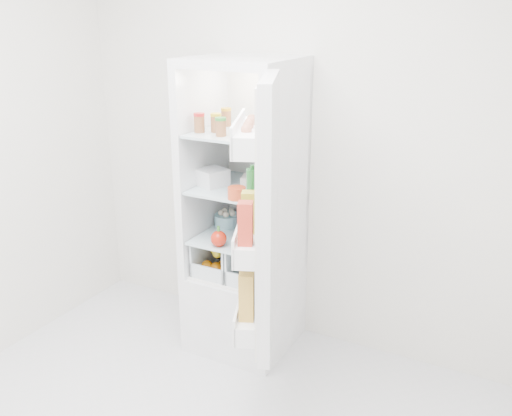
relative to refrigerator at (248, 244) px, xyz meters
The scene contains 19 objects.
room_walls 1.57m from the refrigerator, 80.89° to the right, with size 3.02×3.02×2.61m.
refrigerator is the anchor object (origin of this frame).
shelf_low 0.10m from the refrigerator, 90.00° to the right, with size 0.49×0.53×0.01m, color silver.
shelf_mid 0.39m from the refrigerator, 90.00° to the right, with size 0.49×0.53×0.01m, color silver.
shelf_top 0.72m from the refrigerator, 90.00° to the right, with size 0.49×0.53×0.01m, color silver.
crisper_left 0.15m from the refrigerator, 152.98° to the right, with size 0.23×0.46×0.22m, color silver, non-canonical shape.
crisper_right 0.15m from the refrigerator, 27.02° to the right, with size 0.23×0.46×0.22m, color silver, non-canonical shape.
condiment_jars 0.77m from the refrigerator, 94.77° to the right, with size 0.46×0.34×0.08m.
squeeze_bottle 0.82m from the refrigerator, ahead, with size 0.05×0.05×0.17m, color white.
tub_white 0.49m from the refrigerator, 143.79° to the right, with size 0.15×0.15×0.10m, color silver.
tub_cream 0.44m from the refrigerator, 40.56° to the right, with size 0.12×0.12×0.07m, color silver.
tin_red 0.52m from the refrigerator, 72.95° to the right, with size 0.10×0.10×0.07m, color #CF421F.
red_cabbage 0.17m from the refrigerator, ahead, with size 0.16×0.16×0.16m, color #612155.
bell_pepper 0.31m from the refrigerator, 98.01° to the right, with size 0.09×0.09×0.09m, color #B81C0B.
mushroom_bowl 0.21m from the refrigerator, 169.33° to the left, with size 0.16×0.16×0.08m, color #91CAD9.
salad_bag 0.28m from the refrigerator, 54.93° to the right, with size 0.12×0.12×0.12m, color #B8D8A2.
citrus_pile 0.17m from the refrigerator, 144.65° to the right, with size 0.20×0.31×0.16m.
veg_pile 0.18m from the refrigerator, 26.82° to the right, with size 0.16×0.30×0.10m.
fridge_door 0.86m from the refrigerator, 55.79° to the right, with size 0.37×0.58×1.30m.
Camera 1 is at (1.38, -1.62, 2.05)m, focal length 40.00 mm.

